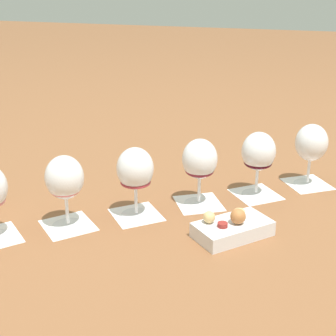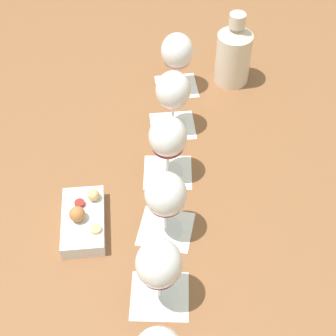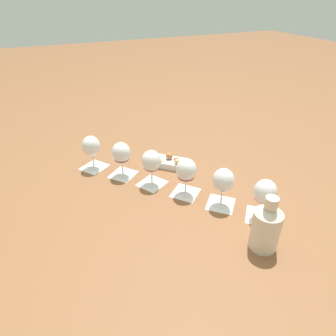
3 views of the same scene
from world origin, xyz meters
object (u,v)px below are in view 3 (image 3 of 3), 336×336
wine_glass_0 (265,194)px  snack_dish (170,162)px  wine_glass_3 (151,163)px  ceramic_vase (266,226)px  wine_glass_2 (186,171)px  wine_glass_5 (91,147)px  wine_glass_4 (121,154)px  wine_glass_1 (223,182)px

wine_glass_0 → snack_dish: bearing=18.2°
wine_glass_3 → ceramic_vase: (-0.50, -0.20, -0.02)m
wine_glass_2 → wine_glass_5: (0.37, 0.31, -0.00)m
wine_glass_4 → snack_dish: wine_glass_4 is taller
wine_glass_5 → wine_glass_4: bearing=-138.0°
wine_glass_3 → ceramic_vase: bearing=-157.9°
wine_glass_0 → snack_dish: size_ratio=0.91×
wine_glass_0 → wine_glass_2: (0.25, 0.19, 0.00)m
wine_glass_0 → ceramic_vase: 0.16m
wine_glass_4 → snack_dish: (-0.02, -0.23, -0.09)m
wine_glass_1 → wine_glass_4: 0.48m
wine_glass_0 → wine_glass_3: (0.38, 0.29, -0.00)m
wine_glass_3 → snack_dish: 0.19m
snack_dish → wine_glass_1: bearing=-170.1°
ceramic_vase → wine_glass_4: bearing=25.5°
wine_glass_1 → wine_glass_5: 0.64m
wine_glass_1 → wine_glass_5: (0.49, 0.40, 0.00)m
wine_glass_0 → wine_glass_1: (0.13, 0.10, -0.00)m
wine_glass_1 → snack_dish: wine_glass_1 is taller
wine_glass_2 → wine_glass_3: bearing=40.0°
wine_glass_4 → wine_glass_5: (0.12, 0.11, -0.00)m
wine_glass_0 → wine_glass_1: 0.16m
wine_glass_3 → wine_glass_5: size_ratio=1.00×
wine_glass_3 → snack_dish: size_ratio=0.91×
wine_glass_1 → wine_glass_3: (0.25, 0.20, 0.00)m
wine_glass_5 → snack_dish: (-0.14, -0.34, -0.09)m
snack_dish → wine_glass_0: bearing=-161.8°
ceramic_vase → wine_glass_2: bearing=14.8°
wine_glass_0 → wine_glass_4: same height
wine_glass_2 → ceramic_vase: ceramic_vase is taller
wine_glass_5 → snack_dish: bearing=-112.0°
wine_glass_1 → wine_glass_2: (0.13, 0.10, 0.00)m
wine_glass_3 → wine_glass_4: bearing=37.5°
wine_glass_1 → wine_glass_4: (0.37, 0.29, 0.00)m
wine_glass_0 → wine_glass_5: same height
wine_glass_1 → snack_dish: size_ratio=0.91×
wine_glass_3 → snack_dish: bearing=-51.8°
wine_glass_4 → snack_dish: size_ratio=0.91×
wine_glass_5 → wine_glass_0: bearing=-141.2°
wine_glass_1 → wine_glass_5: same height
wine_glass_2 → wine_glass_4: (0.25, 0.20, -0.00)m
ceramic_vase → wine_glass_1: bearing=0.9°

